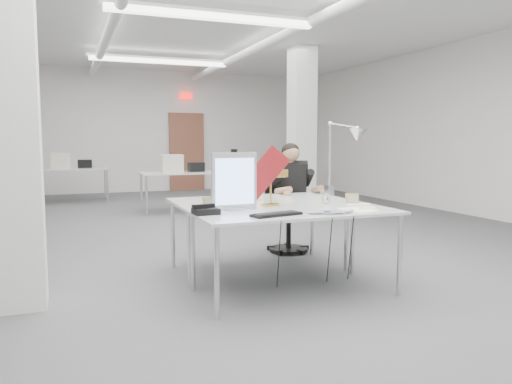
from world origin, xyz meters
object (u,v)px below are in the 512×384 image
laptop (327,213)px  desk_main (295,212)px  monitor (234,181)px  architect_lamp (341,154)px  seated_person (291,180)px  office_chair (289,206)px  bankers_lamp (271,188)px  desk_phone (206,211)px  beige_monitor (238,183)px

laptop → desk_main: bearing=132.9°
monitor → laptop: size_ratio=1.66×
laptop → architect_lamp: 1.29m
seated_person → monitor: (-1.14, -1.27, 0.11)m
office_chair → seated_person: 0.34m
monitor → seated_person: bearing=47.6°
desk_main → architect_lamp: architect_lamp is taller
monitor → architect_lamp: size_ratio=0.54×
bankers_lamp → desk_phone: size_ratio=1.69×
monitor → bankers_lamp: size_ratio=1.49×
monitor → bankers_lamp: monitor is taller
beige_monitor → laptop: bearing=-91.3°
seated_person → desk_phone: bearing=-115.0°
laptop → desk_phone: bearing=176.4°
desk_main → monitor: bearing=155.2°
office_chair → seated_person: (0.00, -0.05, 0.33)m
desk_main → desk_phone: (-0.80, 0.06, 0.04)m
architect_lamp → laptop: bearing=-143.3°
monitor → architect_lamp: architect_lamp is taller
laptop → office_chair: bearing=93.1°
desk_main → desk_phone: bearing=175.6°
office_chair → desk_phone: 2.08m
beige_monitor → bankers_lamp: bearing=-91.9°
desk_main → seated_person: bearing=66.6°
seated_person → desk_phone: seated_person is taller
seated_person → beige_monitor: bearing=-124.7°
laptop → architect_lamp: bearing=72.3°
desk_main → monitor: (-0.49, 0.23, 0.27)m
bankers_lamp → architect_lamp: bearing=23.2°
bankers_lamp → desk_phone: bearing=-151.0°
office_chair → desk_phone: bearing=-114.0°
desk_main → monitor: 0.61m
desk_main → office_chair: (0.65, 1.55, -0.17)m
bankers_lamp → monitor: bearing=-155.3°
office_chair → laptop: (-0.50, -1.86, 0.20)m
seated_person → beige_monitor: size_ratio=2.08×
laptop → bankers_lamp: (-0.23, 0.68, 0.16)m
monitor → desk_phone: 0.42m
desk_phone → laptop: bearing=-25.4°
desk_main → laptop: bearing=-65.3°
desk_phone → beige_monitor: beige_monitor is taller
bankers_lamp → architect_lamp: (0.93, 0.29, 0.30)m
monitor → desk_phone: (-0.31, -0.17, -0.23)m
beige_monitor → seated_person: bearing=15.6°
bankers_lamp → desk_phone: bankers_lamp is taller
office_chair → bankers_lamp: 1.43m
laptop → monitor: bearing=157.8°
monitor → beige_monitor: size_ratio=1.32×
bankers_lamp → beige_monitor: bearing=113.5°
bankers_lamp → laptop: bearing=-65.6°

